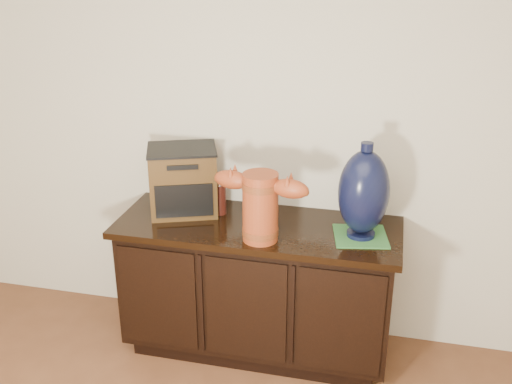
% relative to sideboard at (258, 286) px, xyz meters
% --- Properties ---
extents(sideboard, '(1.46, 0.56, 0.75)m').
position_rel_sideboard_xyz_m(sideboard, '(0.00, 0.00, 0.00)').
color(sideboard, black).
rests_on(sideboard, ground).
extents(terracotta_vessel, '(0.49, 0.20, 0.34)m').
position_rel_sideboard_xyz_m(terracotta_vessel, '(0.05, -0.16, 0.56)').
color(terracotta_vessel, '#9F411D').
rests_on(terracotta_vessel, sideboard).
extents(tv_radio, '(0.43, 0.39, 0.36)m').
position_rel_sideboard_xyz_m(tv_radio, '(-0.42, 0.08, 0.55)').
color(tv_radio, '#422B10').
rests_on(tv_radio, sideboard).
extents(green_mat, '(0.30, 0.30, 0.01)m').
position_rel_sideboard_xyz_m(green_mat, '(0.52, -0.02, 0.37)').
color(green_mat, '#2F6A31').
rests_on(green_mat, sideboard).
extents(lamp_base, '(0.29, 0.29, 0.48)m').
position_rel_sideboard_xyz_m(lamp_base, '(0.52, -0.02, 0.60)').
color(lamp_base, black).
rests_on(lamp_base, green_mat).
extents(spray_can, '(0.07, 0.07, 0.19)m').
position_rel_sideboard_xyz_m(spray_can, '(-0.23, 0.09, 0.46)').
color(spray_can, '#4E160D').
rests_on(spray_can, sideboard).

